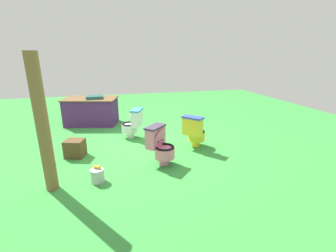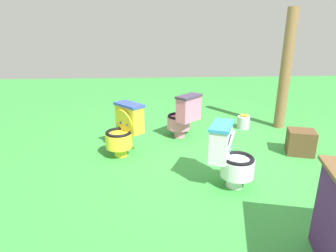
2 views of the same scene
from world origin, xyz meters
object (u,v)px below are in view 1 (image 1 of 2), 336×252
at_px(toilet_white, 133,123).
at_px(toilet_pink, 160,145).
at_px(vendor_table, 91,111).
at_px(small_crate, 75,148).
at_px(toilet_yellow, 195,131).
at_px(wooden_post, 42,126).
at_px(lemon_bucket, 97,175).

xyz_separation_m(toilet_white, toilet_pink, (0.35, -1.53, 0.00)).
height_order(vendor_table, small_crate, vendor_table).
distance_m(vendor_table, small_crate, 2.29).
xyz_separation_m(toilet_yellow, small_crate, (-2.49, 0.14, -0.20)).
distance_m(toilet_pink, wooden_post, 1.95).
xyz_separation_m(toilet_white, wooden_post, (-1.45, -1.96, 0.64)).
bearing_deg(toilet_pink, lemon_bucket, -26.11).
xyz_separation_m(wooden_post, small_crate, (0.20, 1.16, -0.84)).
distance_m(toilet_yellow, vendor_table, 3.32).
bearing_deg(toilet_white, toilet_pink, -144.03).
relative_size(toilet_yellow, small_crate, 2.02).
bearing_deg(wooden_post, small_crate, 80.13).
bearing_deg(toilet_pink, toilet_white, -122.59).
bearing_deg(wooden_post, lemon_bucket, 3.29).
distance_m(toilet_pink, small_crate, 1.76).
xyz_separation_m(toilet_white, vendor_table, (-1.04, 1.47, 0.02)).
bearing_deg(toilet_yellow, wooden_post, -110.89).
relative_size(toilet_pink, lemon_bucket, 2.63).
distance_m(toilet_white, wooden_post, 2.52).
bearing_deg(vendor_table, lemon_bucket, -85.61).
xyz_separation_m(toilet_yellow, toilet_pink, (-0.89, -0.59, 0.00)).
relative_size(vendor_table, wooden_post, 0.80).
height_order(toilet_white, wooden_post, wooden_post).
bearing_deg(lemon_bucket, toilet_pink, 19.19).
height_order(toilet_pink, vendor_table, vendor_table).
xyz_separation_m(vendor_table, wooden_post, (-0.41, -3.43, 0.62)).
relative_size(vendor_table, lemon_bucket, 5.89).
distance_m(vendor_table, lemon_bucket, 3.42).
xyz_separation_m(toilet_yellow, wooden_post, (-2.69, -1.02, 0.64)).
relative_size(toilet_white, lemon_bucket, 2.63).
relative_size(wooden_post, small_crate, 5.65).
relative_size(small_crate, lemon_bucket, 1.30).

